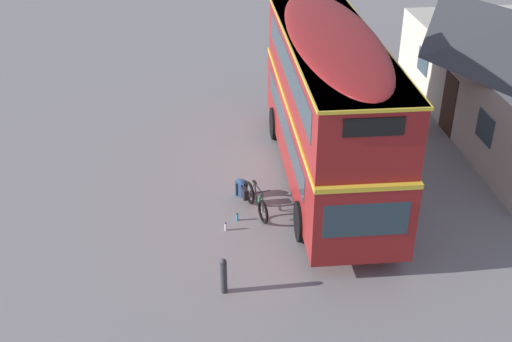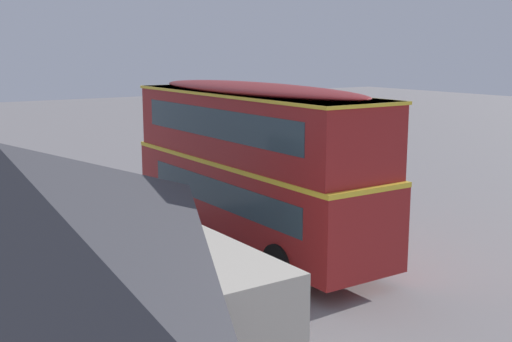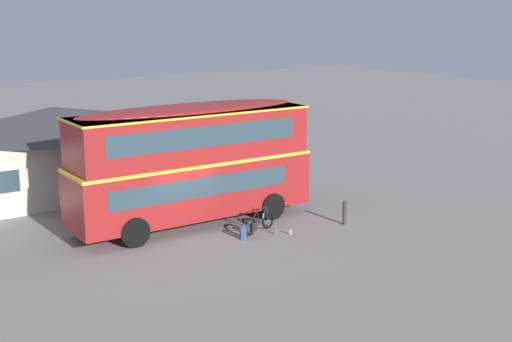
{
  "view_description": "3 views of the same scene",
  "coord_description": "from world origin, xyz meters",
  "px_view_note": "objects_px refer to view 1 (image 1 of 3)",
  "views": [
    {
      "loc": [
        17.94,
        -3.17,
        10.2
      ],
      "look_at": [
        2.59,
        -1.75,
        1.35
      ],
      "focal_mm": 45.17,
      "sensor_mm": 36.0,
      "label": 1
    },
    {
      "loc": [
        -14.05,
        10.4,
        5.7
      ],
      "look_at": [
        1.53,
        0.02,
        2.15
      ],
      "focal_mm": 45.11,
      "sensor_mm": 36.0,
      "label": 2
    },
    {
      "loc": [
        -11.52,
        -22.46,
        8.24
      ],
      "look_at": [
        2.53,
        -1.66,
        2.4
      ],
      "focal_mm": 48.14,
      "sensor_mm": 36.0,
      "label": 3
    }
  ],
  "objects_px": {
    "water_bottle_blue_sports": "(237,217)",
    "backpack_on_ground": "(241,187)",
    "water_bottle_clear_plastic": "(226,227)",
    "touring_bicycle": "(255,200)",
    "double_decker_bus": "(329,101)",
    "kerb_bollard": "(224,275)"
  },
  "relations": [
    {
      "from": "backpack_on_ground",
      "to": "water_bottle_clear_plastic",
      "type": "bearing_deg",
      "value": -17.39
    },
    {
      "from": "water_bottle_blue_sports",
      "to": "backpack_on_ground",
      "type": "bearing_deg",
      "value": 171.09
    },
    {
      "from": "backpack_on_ground",
      "to": "touring_bicycle",
      "type": "bearing_deg",
      "value": 20.41
    },
    {
      "from": "kerb_bollard",
      "to": "double_decker_bus",
      "type": "bearing_deg",
      "value": 146.09
    },
    {
      "from": "backpack_on_ground",
      "to": "water_bottle_blue_sports",
      "type": "xyz_separation_m",
      "value": [
        1.3,
        -0.2,
        -0.17
      ]
    },
    {
      "from": "touring_bicycle",
      "to": "water_bottle_blue_sports",
      "type": "bearing_deg",
      "value": -51.81
    },
    {
      "from": "double_decker_bus",
      "to": "water_bottle_blue_sports",
      "type": "xyz_separation_m",
      "value": [
        1.99,
        -2.84,
        -2.53
      ]
    },
    {
      "from": "backpack_on_ground",
      "to": "water_bottle_clear_plastic",
      "type": "relative_size",
      "value": 2.26
    },
    {
      "from": "backpack_on_ground",
      "to": "water_bottle_clear_plastic",
      "type": "height_order",
      "value": "backpack_on_ground"
    },
    {
      "from": "double_decker_bus",
      "to": "water_bottle_blue_sports",
      "type": "height_order",
      "value": "double_decker_bus"
    },
    {
      "from": "water_bottle_clear_plastic",
      "to": "touring_bicycle",
      "type": "bearing_deg",
      "value": 134.64
    },
    {
      "from": "backpack_on_ground",
      "to": "kerb_bollard",
      "type": "xyz_separation_m",
      "value": [
        4.3,
        -0.72,
        0.22
      ]
    },
    {
      "from": "water_bottle_blue_sports",
      "to": "kerb_bollard",
      "type": "relative_size",
      "value": 0.24
    },
    {
      "from": "backpack_on_ground",
      "to": "kerb_bollard",
      "type": "bearing_deg",
      "value": -9.48
    },
    {
      "from": "water_bottle_clear_plastic",
      "to": "water_bottle_blue_sports",
      "type": "height_order",
      "value": "water_bottle_clear_plastic"
    },
    {
      "from": "kerb_bollard",
      "to": "backpack_on_ground",
      "type": "bearing_deg",
      "value": 170.52
    },
    {
      "from": "double_decker_bus",
      "to": "water_bottle_clear_plastic",
      "type": "bearing_deg",
      "value": -52.54
    },
    {
      "from": "double_decker_bus",
      "to": "kerb_bollard",
      "type": "height_order",
      "value": "double_decker_bus"
    },
    {
      "from": "touring_bicycle",
      "to": "backpack_on_ground",
      "type": "xyz_separation_m",
      "value": [
        -0.88,
        -0.33,
        -0.09
      ]
    },
    {
      "from": "water_bottle_blue_sports",
      "to": "kerb_bollard",
      "type": "xyz_separation_m",
      "value": [
        3.0,
        -0.51,
        0.39
      ]
    },
    {
      "from": "water_bottle_clear_plastic",
      "to": "water_bottle_blue_sports",
      "type": "relative_size",
      "value": 1.05
    },
    {
      "from": "backpack_on_ground",
      "to": "water_bottle_clear_plastic",
      "type": "xyz_separation_m",
      "value": [
        1.75,
        -0.55,
        -0.17
      ]
    }
  ]
}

